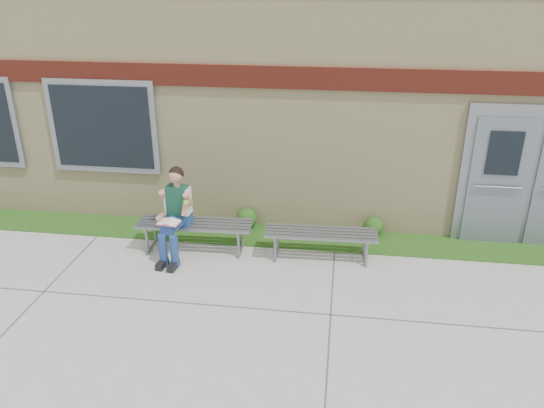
# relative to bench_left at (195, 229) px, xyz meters

# --- Properties ---
(ground) EXTENTS (80.00, 80.00, 0.00)m
(ground) POSITION_rel_bench_left_xyz_m (1.22, -2.00, -0.37)
(ground) COLOR #9E9E99
(ground) RESTS_ON ground
(grass_strip) EXTENTS (16.00, 0.80, 0.02)m
(grass_strip) POSITION_rel_bench_left_xyz_m (1.22, 0.60, -0.36)
(grass_strip) COLOR #204A13
(grass_strip) RESTS_ON ground
(school_building) EXTENTS (16.20, 6.22, 4.20)m
(school_building) POSITION_rel_bench_left_xyz_m (1.22, 3.99, 1.74)
(school_building) COLOR beige
(school_building) RESTS_ON ground
(bench_left) EXTENTS (1.84, 0.58, 0.47)m
(bench_left) POSITION_rel_bench_left_xyz_m (0.00, 0.00, 0.00)
(bench_left) COLOR slate
(bench_left) RESTS_ON ground
(bench_right) EXTENTS (1.74, 0.53, 0.45)m
(bench_right) POSITION_rel_bench_left_xyz_m (2.00, 0.00, -0.02)
(bench_right) COLOR slate
(bench_right) RESTS_ON ground
(girl) EXTENTS (0.51, 0.88, 1.42)m
(girl) POSITION_rel_bench_left_xyz_m (-0.23, -0.21, 0.37)
(girl) COLOR navy
(girl) RESTS_ON ground
(shrub_mid) EXTENTS (0.36, 0.36, 0.36)m
(shrub_mid) POSITION_rel_bench_left_xyz_m (0.68, 0.85, -0.17)
(shrub_mid) COLOR #204A13
(shrub_mid) RESTS_ON grass_strip
(shrub_east) EXTENTS (0.33, 0.33, 0.33)m
(shrub_east) POSITION_rel_bench_left_xyz_m (2.85, 0.85, -0.18)
(shrub_east) COLOR #204A13
(shrub_east) RESTS_ON grass_strip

